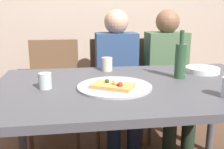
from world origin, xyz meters
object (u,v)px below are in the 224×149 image
at_px(wine_bottle, 181,60).
at_px(chair_left, 55,84).
at_px(pizza_tray, 115,87).
at_px(guest_in_sweater, 118,72).
at_px(pizza_slice_last, 113,85).
at_px(chair_middle, 115,82).
at_px(tumbler_far, 45,81).
at_px(chair_right, 162,80).
at_px(plate_stack, 202,70).
at_px(guest_in_beanie, 169,71).
at_px(dining_table, 135,96).
at_px(wine_glass, 107,64).

xyz_separation_m(wine_bottle, chair_left, (-0.84, 0.78, -0.35)).
distance_m(pizza_tray, chair_left, 1.04).
xyz_separation_m(wine_bottle, guest_in_sweater, (-0.29, 0.63, -0.22)).
height_order(pizza_slice_last, chair_middle, chair_middle).
distance_m(tumbler_far, guest_in_sweater, 0.92).
distance_m(pizza_slice_last, chair_middle, 1.01).
height_order(pizza_slice_last, chair_right, chair_right).
xyz_separation_m(pizza_slice_last, guest_in_sweater, (0.16, 0.81, -0.13)).
bearing_deg(wine_bottle, chair_right, 77.99).
height_order(pizza_tray, plate_stack, plate_stack).
bearing_deg(wine_bottle, guest_in_beanie, 75.22).
bearing_deg(plate_stack, chair_right, 94.08).
bearing_deg(wine_bottle, pizza_slice_last, -157.87).
xyz_separation_m(pizza_slice_last, tumbler_far, (-0.36, 0.07, 0.02)).
xyz_separation_m(dining_table, chair_right, (0.48, 0.88, -0.16)).
height_order(dining_table, pizza_slice_last, pizza_slice_last).
bearing_deg(chair_left, guest_in_sweater, 164.68).
bearing_deg(chair_right, guest_in_sweater, 18.35).
xyz_separation_m(chair_left, chair_middle, (0.55, 0.00, 0.00)).
xyz_separation_m(wine_glass, chair_left, (-0.41, 0.52, -0.28)).
height_order(wine_glass, guest_in_sweater, guest_in_sweater).
bearing_deg(wine_glass, dining_table, -71.70).
relative_size(pizza_slice_last, guest_in_sweater, 0.22).
bearing_deg(pizza_slice_last, chair_left, 112.07).
distance_m(plate_stack, guest_in_beanie, 0.53).
bearing_deg(plate_stack, dining_table, -157.04).
relative_size(wine_bottle, chair_left, 0.33).
xyz_separation_m(tumbler_far, chair_middle, (0.52, 0.89, -0.28)).
height_order(wine_bottle, tumbler_far, wine_bottle).
bearing_deg(pizza_tray, chair_middle, 81.02).
distance_m(pizza_slice_last, wine_glass, 0.45).
height_order(dining_table, chair_left, chair_left).
bearing_deg(dining_table, tumbler_far, -178.73).
bearing_deg(wine_glass, guest_in_sweater, 69.41).
bearing_deg(plate_stack, wine_bottle, -150.48).
bearing_deg(wine_glass, guest_in_beanie, 31.88).
bearing_deg(chair_middle, wine_glass, 75.06).
height_order(wine_bottle, guest_in_beanie, guest_in_beanie).
bearing_deg(tumbler_far, pizza_tray, -5.67).
height_order(plate_stack, chair_middle, chair_middle).
height_order(tumbler_far, chair_right, chair_right).
relative_size(pizza_slice_last, chair_left, 0.28).
xyz_separation_m(pizza_tray, wine_bottle, (0.44, 0.15, 0.11)).
relative_size(dining_table, plate_stack, 7.08).
distance_m(dining_table, tumbler_far, 0.52).
distance_m(dining_table, pizza_slice_last, 0.19).
bearing_deg(chair_right, dining_table, 61.68).
height_order(chair_right, guest_in_beanie, guest_in_beanie).
height_order(wine_glass, plate_stack, wine_glass).
xyz_separation_m(dining_table, plate_stack, (0.52, 0.22, 0.09)).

